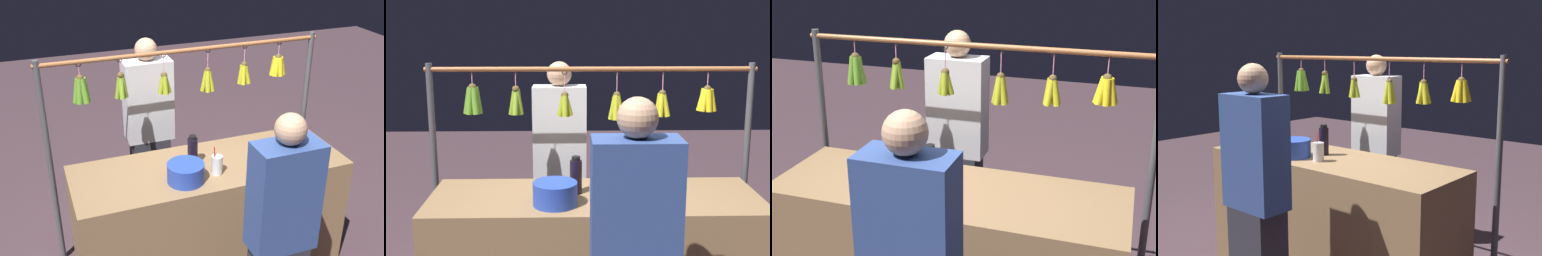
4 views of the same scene
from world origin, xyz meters
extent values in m
cylinder|color=#4C4C51|center=(-1.05, -0.47, 0.82)|extent=(0.04, 0.04, 1.64)
cylinder|color=#4C4C51|center=(1.05, -0.47, 0.82)|extent=(0.04, 0.04, 1.64)
cylinder|color=#9E6038|center=(0.00, -0.47, 1.60)|extent=(2.16, 0.03, 0.03)
torus|color=black|center=(-0.76, -0.47, 1.58)|extent=(0.04, 0.01, 0.04)
cylinder|color=pink|center=(-0.76, -0.47, 1.52)|extent=(0.01, 0.01, 0.11)
sphere|color=brown|center=(-0.76, -0.47, 1.47)|extent=(0.05, 0.05, 0.05)
cylinder|color=yellow|center=(-0.73, -0.47, 1.39)|extent=(0.07, 0.04, 0.15)
cylinder|color=yellow|center=(-0.74, -0.45, 1.39)|extent=(0.07, 0.06, 0.16)
cylinder|color=yellow|center=(-0.77, -0.44, 1.39)|extent=(0.04, 0.06, 0.15)
cylinder|color=yellow|center=(-0.80, -0.46, 1.39)|extent=(0.06, 0.05, 0.15)
cylinder|color=yellow|center=(-0.80, -0.48, 1.39)|extent=(0.07, 0.05, 0.15)
cylinder|color=yellow|center=(-0.77, -0.50, 1.39)|extent=(0.05, 0.07, 0.15)
cylinder|color=yellow|center=(-0.74, -0.49, 1.39)|extent=(0.05, 0.05, 0.15)
torus|color=black|center=(-0.47, -0.47, 1.58)|extent=(0.04, 0.01, 0.04)
cylinder|color=pink|center=(-0.47, -0.47, 1.51)|extent=(0.01, 0.01, 0.14)
sphere|color=brown|center=(-0.47, -0.47, 1.44)|extent=(0.05, 0.05, 0.05)
cylinder|color=gold|center=(-0.45, -0.47, 1.36)|extent=(0.06, 0.04, 0.16)
cylinder|color=gold|center=(-0.46, -0.45, 1.36)|extent=(0.05, 0.07, 0.16)
cylinder|color=gold|center=(-0.49, -0.46, 1.36)|extent=(0.07, 0.05, 0.16)
cylinder|color=gold|center=(-0.49, -0.48, 1.36)|extent=(0.06, 0.06, 0.16)
cylinder|color=gold|center=(-0.46, -0.49, 1.36)|extent=(0.05, 0.07, 0.16)
torus|color=black|center=(-0.17, -0.47, 1.58)|extent=(0.04, 0.01, 0.04)
cylinder|color=pink|center=(-0.17, -0.47, 1.51)|extent=(0.01, 0.01, 0.15)
sphere|color=brown|center=(-0.17, -0.47, 1.43)|extent=(0.05, 0.05, 0.05)
cylinder|color=gold|center=(-0.14, -0.47, 1.35)|extent=(0.07, 0.04, 0.17)
cylinder|color=gold|center=(-0.16, -0.45, 1.35)|extent=(0.05, 0.07, 0.17)
cylinder|color=gold|center=(-0.18, -0.46, 1.35)|extent=(0.06, 0.06, 0.17)
cylinder|color=gold|center=(-0.18, -0.48, 1.35)|extent=(0.06, 0.06, 0.17)
cylinder|color=gold|center=(-0.16, -0.49, 1.35)|extent=(0.05, 0.07, 0.17)
torus|color=black|center=(0.18, -0.47, 1.58)|extent=(0.04, 0.02, 0.04)
cylinder|color=pink|center=(0.18, -0.47, 1.51)|extent=(0.01, 0.01, 0.15)
sphere|color=brown|center=(0.18, -0.47, 1.43)|extent=(0.05, 0.05, 0.05)
cylinder|color=#A0B326|center=(0.19, -0.47, 1.36)|extent=(0.06, 0.04, 0.14)
cylinder|color=#A0B326|center=(0.17, -0.45, 1.36)|extent=(0.04, 0.06, 0.14)
cylinder|color=#A0B326|center=(0.16, -0.47, 1.36)|extent=(0.07, 0.04, 0.15)
cylinder|color=#A0B326|center=(0.18, -0.49, 1.36)|extent=(0.04, 0.06, 0.14)
torus|color=black|center=(0.50, -0.47, 1.58)|extent=(0.04, 0.02, 0.04)
cylinder|color=pink|center=(0.50, -0.47, 1.53)|extent=(0.01, 0.01, 0.11)
sphere|color=brown|center=(0.50, -0.47, 1.47)|extent=(0.05, 0.05, 0.05)
cylinder|color=#7EA72A|center=(0.51, -0.47, 1.39)|extent=(0.07, 0.04, 0.17)
cylinder|color=#7EA72A|center=(0.50, -0.45, 1.39)|extent=(0.04, 0.08, 0.17)
cylinder|color=#7EA72A|center=(0.48, -0.47, 1.39)|extent=(0.06, 0.04, 0.17)
cylinder|color=#7EA72A|center=(0.50, -0.49, 1.39)|extent=(0.04, 0.06, 0.17)
torus|color=black|center=(0.78, -0.47, 1.58)|extent=(0.04, 0.01, 0.04)
cylinder|color=pink|center=(0.78, -0.47, 1.53)|extent=(0.01, 0.01, 0.10)
sphere|color=brown|center=(0.78, -0.47, 1.48)|extent=(0.05, 0.05, 0.05)
cylinder|color=#629E2D|center=(0.81, -0.47, 1.40)|extent=(0.07, 0.04, 0.18)
cylinder|color=#629E2D|center=(0.79, -0.44, 1.40)|extent=(0.05, 0.06, 0.18)
cylinder|color=#629E2D|center=(0.76, -0.44, 1.40)|extent=(0.06, 0.07, 0.18)
cylinder|color=#629E2D|center=(0.75, -0.47, 1.40)|extent=(0.06, 0.04, 0.18)
cylinder|color=#629E2D|center=(0.76, -0.49, 1.40)|extent=(0.06, 0.07, 0.18)
cylinder|color=#629E2D|center=(0.79, -0.50, 1.40)|extent=(0.05, 0.07, 0.18)
cylinder|color=black|center=(0.11, -0.04, 1.00)|extent=(0.07, 0.07, 0.20)
cylinder|color=black|center=(0.11, -0.04, 1.12)|extent=(0.05, 0.05, 0.02)
cylinder|color=#2846B5|center=(0.23, 0.15, 0.97)|extent=(0.25, 0.25, 0.13)
cylinder|color=silver|center=(0.00, 0.13, 0.97)|extent=(0.08, 0.08, 0.13)
cylinder|color=red|center=(0.02, 0.13, 1.00)|extent=(0.01, 0.04, 0.20)
cube|color=#2D2D38|center=(0.22, -0.81, 0.39)|extent=(0.31, 0.21, 0.77)
cube|color=silver|center=(0.22, -0.81, 1.11)|extent=(0.39, 0.21, 0.68)
sphere|color=tan|center=(0.22, -0.81, 1.54)|extent=(0.18, 0.18, 0.18)
cube|color=#334C8C|center=(-0.13, 0.78, 1.09)|extent=(0.38, 0.21, 0.67)
sphere|color=tan|center=(-0.13, 0.78, 1.51)|extent=(0.17, 0.17, 0.17)
camera|label=1|loc=(1.13, 2.71, 2.60)|focal=44.93mm
camera|label=2|loc=(0.17, 2.81, 1.90)|focal=47.19mm
camera|label=3|loc=(-0.91, 2.45, 2.19)|focal=49.92mm
camera|label=4|loc=(-2.33, 2.53, 1.69)|focal=45.98mm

